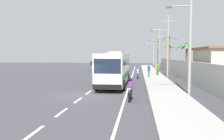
{
  "coord_description": "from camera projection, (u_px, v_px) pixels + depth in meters",
  "views": [
    {
      "loc": [
        4.39,
        -18.31,
        3.28
      ],
      "look_at": [
        1.53,
        5.83,
        1.7
      ],
      "focal_mm": 36.01,
      "sensor_mm": 36.0,
      "label": 1
    }
  ],
  "objects": [
    {
      "name": "utility_pole_nearest",
      "position": [
        190.0,
        28.0,
        18.39
      ],
      "size": [
        3.26,
        0.24,
        10.41
      ],
      "color": "#9E9E99",
      "rests_on": "ground"
    },
    {
      "name": "lane_markings",
      "position": [
        122.0,
        78.0,
        32.82
      ],
      "size": [
        3.53,
        71.0,
        0.01
      ],
      "color": "white",
      "rests_on": "ground"
    },
    {
      "name": "coach_bus_foreground",
      "position": [
        115.0,
        68.0,
        24.34
      ],
      "size": [
        3.05,
        10.8,
        3.71
      ],
      "color": "silver",
      "rests_on": "ground"
    },
    {
      "name": "motorcycle_trailing",
      "position": [
        138.0,
        74.0,
        31.94
      ],
      "size": [
        0.56,
        1.96,
        1.61
      ],
      "color": "black",
      "rests_on": "ground"
    },
    {
      "name": "utility_pole_far",
      "position": [
        159.0,
        48.0,
        49.93
      ],
      "size": [
        3.21,
        0.24,
        9.19
      ],
      "color": "#9E9E99",
      "rests_on": "ground"
    },
    {
      "name": "motorcycle_beside_bus",
      "position": [
        130.0,
        91.0,
        16.41
      ],
      "size": [
        0.56,
        1.96,
        1.64
      ],
      "color": "black",
      "rests_on": "ground"
    },
    {
      "name": "boundary_wall",
      "position": [
        183.0,
        70.0,
        31.42
      ],
      "size": [
        0.24,
        60.0,
        2.58
      ],
      "primitive_type": "cube",
      "color": "#B2B2AD",
      "rests_on": "ground"
    },
    {
      "name": "utility_pole_distant",
      "position": [
        153.0,
        49.0,
        65.69
      ],
      "size": [
        3.85,
        0.24,
        9.58
      ],
      "color": "#9E9E99",
      "rests_on": "ground"
    },
    {
      "name": "pedestrian_midwalk",
      "position": [
        158.0,
        69.0,
        36.06
      ],
      "size": [
        0.36,
        0.36,
        1.76
      ],
      "rotation": [
        0.0,
        0.0,
        0.34
      ],
      "color": "navy",
      "rests_on": "sidewalk_kerb"
    },
    {
      "name": "pedestrian_far_walk",
      "position": [
        156.0,
        69.0,
        37.54
      ],
      "size": [
        0.36,
        0.36,
        1.81
      ],
      "rotation": [
        0.0,
        0.0,
        3.74
      ],
      "color": "gold",
      "rests_on": "sidewalk_kerb"
    },
    {
      "name": "ground_plane",
      "position": [
        86.0,
        94.0,
        18.88
      ],
      "size": [
        160.0,
        160.0,
        0.0
      ],
      "primitive_type": "plane",
      "color": "#3A3A3F"
    },
    {
      "name": "palm_third",
      "position": [
        170.0,
        53.0,
        44.09
      ],
      "size": [
        2.51,
        2.62,
        5.57
      ],
      "color": "brown",
      "rests_on": "ground"
    },
    {
      "name": "sidewalk_kerb",
      "position": [
        158.0,
        81.0,
        27.98
      ],
      "size": [
        3.2,
        90.0,
        0.14
      ],
      "primitive_type": "cube",
      "color": "#999993",
      "rests_on": "ground"
    },
    {
      "name": "pedestrian_near_kerb",
      "position": [
        149.0,
        71.0,
        32.78
      ],
      "size": [
        0.36,
        0.36,
        1.75
      ],
      "rotation": [
        0.0,
        0.0,
        5.42
      ],
      "color": "#2D7A47",
      "rests_on": "sidewalk_kerb"
    },
    {
      "name": "coach_bus_far_lane",
      "position": [
        110.0,
        61.0,
        48.6
      ],
      "size": [
        3.13,
        11.93,
        3.85
      ],
      "color": "#2366A8",
      "rests_on": "ground"
    },
    {
      "name": "palm_fourth",
      "position": [
        169.0,
        45.0,
        49.22
      ],
      "size": [
        3.39,
        3.64,
        7.68
      ],
      "color": "brown",
      "rests_on": "ground"
    },
    {
      "name": "palm_second",
      "position": [
        158.0,
        47.0,
        53.42
      ],
      "size": [
        3.18,
        3.45,
        7.37
      ],
      "color": "brown",
      "rests_on": "ground"
    },
    {
      "name": "palm_nearest",
      "position": [
        187.0,
        53.0,
        30.68
      ],
      "size": [
        3.18,
        3.28,
        5.08
      ],
      "color": "brown",
      "rests_on": "ground"
    },
    {
      "name": "utility_pole_mid",
      "position": [
        167.0,
        44.0,
        34.16
      ],
      "size": [
        3.63,
        0.24,
        9.43
      ],
      "color": "#9E9E99",
      "rests_on": "ground"
    }
  ]
}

